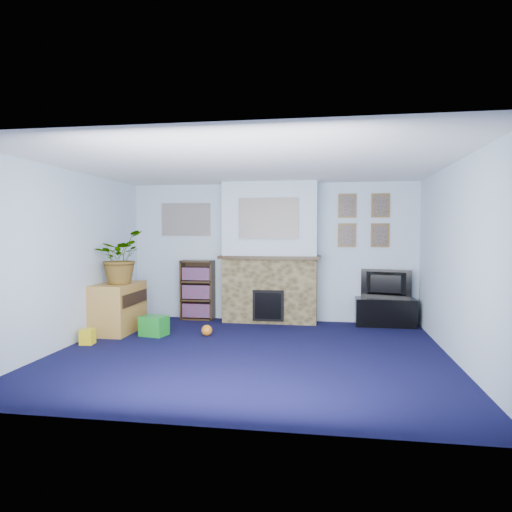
% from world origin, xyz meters
% --- Properties ---
extents(floor, '(5.00, 4.50, 0.01)m').
position_xyz_m(floor, '(0.00, 0.00, 0.00)').
color(floor, black).
rests_on(floor, ground).
extents(ceiling, '(5.00, 4.50, 0.01)m').
position_xyz_m(ceiling, '(0.00, 0.00, 2.40)').
color(ceiling, white).
rests_on(ceiling, wall_back).
extents(wall_back, '(5.00, 0.04, 2.40)m').
position_xyz_m(wall_back, '(0.00, 2.25, 1.20)').
color(wall_back, silver).
rests_on(wall_back, ground).
extents(wall_front, '(5.00, 0.04, 2.40)m').
position_xyz_m(wall_front, '(0.00, -2.25, 1.20)').
color(wall_front, silver).
rests_on(wall_front, ground).
extents(wall_left, '(0.04, 4.50, 2.40)m').
position_xyz_m(wall_left, '(-2.50, 0.00, 1.20)').
color(wall_left, silver).
rests_on(wall_left, ground).
extents(wall_right, '(0.04, 4.50, 2.40)m').
position_xyz_m(wall_right, '(2.50, 0.00, 1.20)').
color(wall_right, silver).
rests_on(wall_right, ground).
extents(chimney_breast, '(1.72, 0.50, 2.40)m').
position_xyz_m(chimney_breast, '(0.00, 2.05, 1.18)').
color(chimney_breast, brown).
rests_on(chimney_breast, ground).
extents(collage_main, '(1.00, 0.03, 0.68)m').
position_xyz_m(collage_main, '(0.00, 1.84, 1.78)').
color(collage_main, gray).
rests_on(collage_main, chimney_breast).
extents(collage_left, '(0.90, 0.03, 0.58)m').
position_xyz_m(collage_left, '(-1.55, 2.23, 1.78)').
color(collage_left, gray).
rests_on(collage_left, wall_back).
extents(portrait_tl, '(0.30, 0.03, 0.40)m').
position_xyz_m(portrait_tl, '(1.30, 2.23, 2.00)').
color(portrait_tl, brown).
rests_on(portrait_tl, wall_back).
extents(portrait_tr, '(0.30, 0.03, 0.40)m').
position_xyz_m(portrait_tr, '(1.85, 2.23, 2.00)').
color(portrait_tr, brown).
rests_on(portrait_tr, wall_back).
extents(portrait_bl, '(0.30, 0.03, 0.40)m').
position_xyz_m(portrait_bl, '(1.30, 2.23, 1.50)').
color(portrait_bl, brown).
rests_on(portrait_bl, wall_back).
extents(portrait_br, '(0.30, 0.03, 0.40)m').
position_xyz_m(portrait_br, '(1.85, 2.23, 1.50)').
color(portrait_br, brown).
rests_on(portrait_br, wall_back).
extents(tv_stand, '(0.97, 0.41, 0.46)m').
position_xyz_m(tv_stand, '(1.93, 2.03, 0.23)').
color(tv_stand, black).
rests_on(tv_stand, ground).
extents(television, '(0.82, 0.29, 0.47)m').
position_xyz_m(television, '(1.93, 2.05, 0.69)').
color(television, black).
rests_on(television, tv_stand).
extents(bookshelf, '(0.58, 0.28, 1.05)m').
position_xyz_m(bookshelf, '(-1.30, 2.11, 0.50)').
color(bookshelf, '#2F2011').
rests_on(bookshelf, ground).
extents(sideboard, '(0.54, 0.98, 0.76)m').
position_xyz_m(sideboard, '(-2.24, 0.92, 0.35)').
color(sideboard, '#B08138').
rests_on(sideboard, ground).
extents(potted_plant, '(0.71, 0.80, 0.82)m').
position_xyz_m(potted_plant, '(-2.19, 0.87, 1.17)').
color(potted_plant, '#26661E').
rests_on(potted_plant, sideboard).
extents(mantel_clock, '(0.11, 0.06, 0.15)m').
position_xyz_m(mantel_clock, '(-0.01, 2.00, 1.22)').
color(mantel_clock, gold).
rests_on(mantel_clock, chimney_breast).
extents(mantel_candle, '(0.06, 0.06, 0.18)m').
position_xyz_m(mantel_candle, '(0.35, 2.00, 1.23)').
color(mantel_candle, '#B2BFC6').
rests_on(mantel_candle, chimney_breast).
extents(mantel_teddy, '(0.13, 0.13, 0.13)m').
position_xyz_m(mantel_teddy, '(-0.51, 2.00, 1.22)').
color(mantel_teddy, gray).
rests_on(mantel_teddy, chimney_breast).
extents(mantel_can, '(0.06, 0.06, 0.11)m').
position_xyz_m(mantel_can, '(0.67, 2.00, 1.21)').
color(mantel_can, yellow).
rests_on(mantel_can, chimney_breast).
extents(green_crate, '(0.42, 0.36, 0.29)m').
position_xyz_m(green_crate, '(-1.59, 0.76, 0.14)').
color(green_crate, '#198C26').
rests_on(green_crate, ground).
extents(toy_ball, '(0.16, 0.16, 0.16)m').
position_xyz_m(toy_ball, '(-0.80, 0.86, 0.09)').
color(toy_ball, orange).
rests_on(toy_ball, ground).
extents(toy_block, '(0.19, 0.19, 0.21)m').
position_xyz_m(toy_block, '(-2.30, 0.11, 0.11)').
color(toy_block, yellow).
rests_on(toy_block, ground).
extents(toy_tube, '(0.33, 0.14, 0.19)m').
position_xyz_m(toy_tube, '(-1.84, 1.13, 0.07)').
color(toy_tube, yellow).
rests_on(toy_tube, ground).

